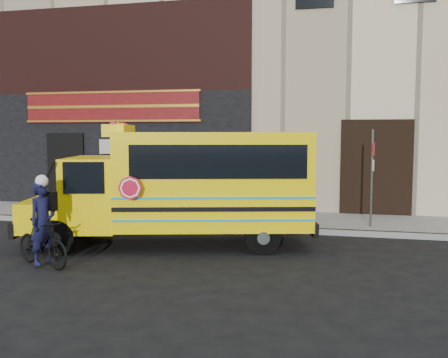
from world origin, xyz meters
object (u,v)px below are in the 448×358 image
Objects in this scene: school_bus at (186,184)px; bicycle at (42,243)px; sign_pole at (372,175)px; cyclist at (43,225)px.

school_bus is 3.56m from bicycle.
bicycle is at bearing -132.17° from school_bus.
bicycle is at bearing -142.20° from sign_pole.
bicycle is at bearing -170.01° from cyclist.
school_bus is 4.44× the size of bicycle.
school_bus is 2.55× the size of sign_pole.
sign_pole is at bearing 31.29° from school_bus.
school_bus reaches higher than sign_pole.
sign_pole is 8.62m from bicycle.
school_bus is 5.23m from sign_pole.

